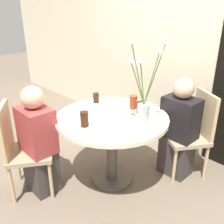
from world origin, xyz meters
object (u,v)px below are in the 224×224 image
object	(u,v)px
flower_vase	(144,96)
person_guest	(38,144)
drink_glass_2	(96,98)
person_boy	(179,131)
chair_right_flank	(193,130)
side_plate	(70,118)
drink_glass_1	(140,107)
drink_glass_3	(84,119)
birthday_cake	(111,110)
drink_glass_0	(133,102)
chair_near_front	(20,146)

from	to	relation	value
flower_vase	person_guest	bearing A→B (deg)	-136.84
drink_glass_2	person_boy	bearing A→B (deg)	31.70
chair_right_flank	side_plate	xyz separation A→B (m)	(-0.68, -1.03, 0.23)
person_boy	person_guest	bearing A→B (deg)	-122.63
chair_right_flank	drink_glass_1	world-z (taller)	chair_right_flank
side_plate	person_boy	distance (m)	1.10
chair_right_flank	drink_glass_2	size ratio (longest dim) A/B	8.40
flower_vase	drink_glass_3	xyz separation A→B (m)	(-0.32, -0.38, -0.19)
birthday_cake	side_plate	xyz separation A→B (m)	(-0.21, -0.32, -0.05)
chair_right_flank	person_boy	bearing A→B (deg)	-90.00
birthday_cake	drink_glass_0	xyz separation A→B (m)	(0.03, 0.27, 0.02)
person_guest	drink_glass_0	bearing A→B (deg)	66.07
birthday_cake	drink_glass_3	world-z (taller)	birthday_cake
person_boy	drink_glass_0	bearing A→B (deg)	-140.26
person_boy	side_plate	bearing A→B (deg)	-123.48
drink_glass_1	drink_glass_3	bearing A→B (deg)	-103.92
side_plate	drink_glass_1	xyz separation A→B (m)	(0.35, 0.56, 0.05)
drink_glass_1	drink_glass_3	distance (m)	0.58
drink_glass_1	person_boy	size ratio (longest dim) A/B	0.11
drink_glass_3	person_boy	bearing A→B (deg)	67.09
drink_glass_0	drink_glass_1	world-z (taller)	drink_glass_0
flower_vase	side_plate	bearing A→B (deg)	-144.82
drink_glass_0	person_boy	size ratio (longest dim) A/B	0.13
chair_right_flank	person_guest	size ratio (longest dim) A/B	0.85
chair_near_front	person_boy	distance (m)	1.55
drink_glass_0	drink_glass_2	bearing A→B (deg)	-157.42
flower_vase	drink_glass_3	distance (m)	0.53
chair_near_front	person_boy	size ratio (longest dim) A/B	0.85
drink_glass_0	drink_glass_2	xyz separation A→B (m)	(-0.39, -0.16, -0.01)
side_plate	drink_glass_2	size ratio (longest dim) A/B	1.69
chair_near_front	birthday_cake	xyz separation A→B (m)	(0.44, 0.73, 0.27)
birthday_cake	drink_glass_1	world-z (taller)	birthday_cake
flower_vase	drink_glass_2	distance (m)	0.72
chair_near_front	person_guest	distance (m)	0.16
chair_right_flank	birthday_cake	world-z (taller)	chair_right_flank
side_plate	flower_vase	bearing A→B (deg)	35.18
chair_right_flank	drink_glass_0	bearing A→B (deg)	-103.07
chair_right_flank	drink_glass_2	world-z (taller)	chair_right_flank
drink_glass_3	person_guest	xyz separation A→B (m)	(-0.37, -0.27, -0.30)
side_plate	chair_near_front	bearing A→B (deg)	-120.61
chair_near_front	person_boy	world-z (taller)	person_boy
chair_near_front	drink_glass_3	distance (m)	0.67
drink_glass_3	person_guest	distance (m)	0.54
drink_glass_1	chair_near_front	bearing A→B (deg)	-121.52
flower_vase	side_plate	world-z (taller)	flower_vase
drink_glass_1	person_guest	bearing A→B (deg)	-121.37
chair_right_flank	person_boy	distance (m)	0.16
chair_right_flank	side_plate	bearing A→B (deg)	-90.60
flower_vase	drink_glass_1	bearing A→B (deg)	134.40
drink_glass_2	chair_near_front	bearing A→B (deg)	-95.75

